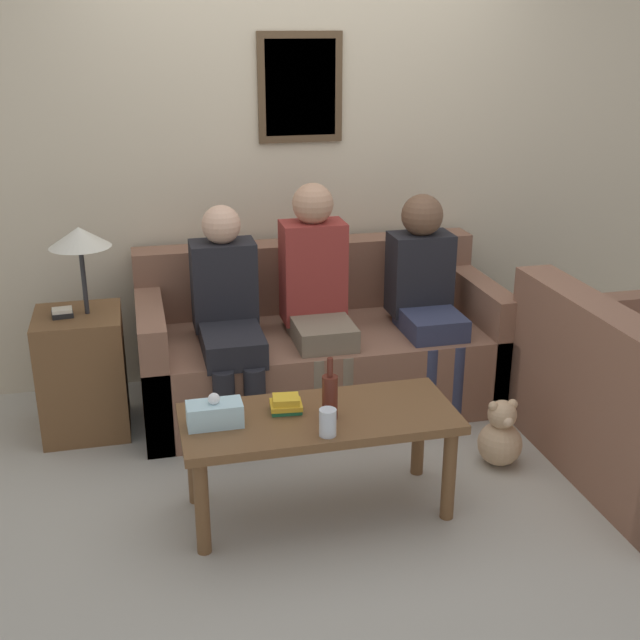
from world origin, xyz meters
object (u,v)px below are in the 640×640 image
at_px(teddy_bear, 500,437).
at_px(person_middle, 317,293).
at_px(person_left, 228,311).
at_px(wine_bottle, 330,396).
at_px(coffee_table, 319,429).
at_px(drinking_glass, 328,422).
at_px(couch_main, 319,349).
at_px(person_right, 426,291).

bearing_deg(teddy_bear, person_middle, 132.59).
height_order(person_left, teddy_bear, person_left).
relative_size(wine_bottle, person_left, 0.24).
xyz_separation_m(coffee_table, teddy_bear, (0.95, 0.18, -0.25)).
bearing_deg(drinking_glass, person_middle, 78.78).
relative_size(couch_main, person_middle, 1.58).
bearing_deg(drinking_glass, wine_bottle, 72.73).
distance_m(drinking_glass, person_right, 1.42).
distance_m(drinking_glass, person_left, 1.17).
height_order(couch_main, person_middle, person_middle).
height_order(wine_bottle, person_middle, person_middle).
relative_size(drinking_glass, teddy_bear, 0.34).
height_order(person_left, person_right, person_right).
relative_size(wine_bottle, drinking_glass, 2.39).
bearing_deg(person_left, couch_main, 17.56).
xyz_separation_m(person_middle, teddy_bear, (0.73, -0.79, -0.54)).
relative_size(person_left, teddy_bear, 3.39).
relative_size(wine_bottle, person_middle, 0.22).
height_order(person_left, person_middle, person_middle).
distance_m(wine_bottle, person_right, 1.28).
bearing_deg(teddy_bear, drinking_glass, -159.12).
bearing_deg(couch_main, wine_bottle, -101.03).
bearing_deg(couch_main, person_left, -162.44).
xyz_separation_m(coffee_table, person_right, (0.83, 0.96, 0.25)).
bearing_deg(wine_bottle, teddy_bear, 13.60).
relative_size(coffee_table, person_middle, 0.94).
relative_size(drinking_glass, person_left, 0.10).
distance_m(coffee_table, wine_bottle, 0.18).
relative_size(coffee_table, person_right, 1.01).
distance_m(person_left, person_middle, 0.49).
bearing_deg(person_right, wine_bottle, -128.51).
xyz_separation_m(wine_bottle, drinking_glass, (-0.05, -0.14, -0.05)).
bearing_deg(wine_bottle, coffee_table, 131.99).
bearing_deg(wine_bottle, person_right, 51.49).
xyz_separation_m(person_left, teddy_bear, (1.21, -0.77, -0.48)).
bearing_deg(person_middle, teddy_bear, -47.41).
relative_size(coffee_table, person_left, 1.02).
distance_m(coffee_table, person_middle, 1.04).
height_order(wine_bottle, person_left, person_left).
xyz_separation_m(drinking_glass, person_left, (-0.25, 1.14, 0.10)).
distance_m(coffee_table, teddy_bear, 1.00).
distance_m(drinking_glass, person_middle, 1.19).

